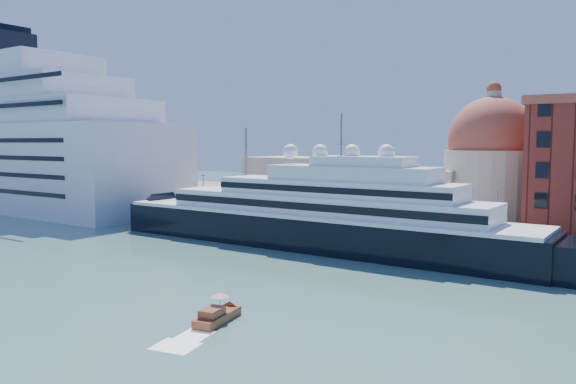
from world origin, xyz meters
The scene contains 9 objects.
ground centered at (0.00, 0.00, 0.00)m, with size 400.00×400.00×0.00m, color #3A6461.
quay centered at (0.00, 34.00, 1.25)m, with size 180.00×10.00×2.50m, color gray.
land centered at (0.00, 75.00, 1.00)m, with size 260.00×72.00×2.00m, color slate.
quay_fence centered at (0.00, 29.50, 3.10)m, with size 180.00×0.10×1.20m, color slate.
superyacht centered at (-0.60, 23.00, 4.47)m, with size 86.71×12.02×25.91m.
service_barge centered at (-59.72, 22.16, 0.88)m, with size 13.87×5.27×3.07m.
water_taxi centered at (15.80, -15.97, 0.71)m, with size 3.31×6.49×2.94m.
church centered at (6.39, 57.72, 10.91)m, with size 66.00×18.00×25.50m.
lamp_posts centered at (-12.67, 32.27, 9.84)m, with size 120.80×2.40×18.00m.
Camera 1 is at (51.91, -55.92, 17.50)m, focal length 35.00 mm.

